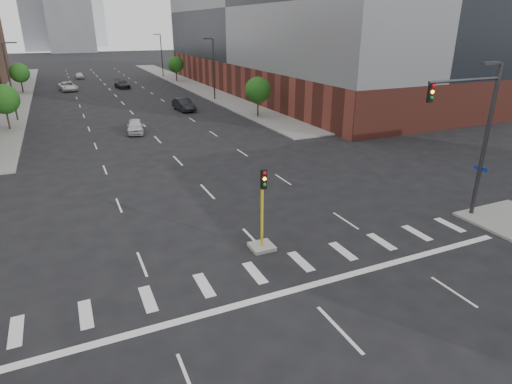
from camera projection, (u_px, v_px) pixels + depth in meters
ground at (373, 364)px, 14.70m from camera, size 400.00×400.00×0.00m
sidewalk_left_far at (16, 94)px, 71.65m from camera, size 5.00×92.00×0.15m
sidewalk_right_far at (190, 85)px, 83.19m from camera, size 5.00×92.00×0.15m
building_right_main at (292, 24)px, 72.92m from camera, size 24.00×70.00×22.00m
median_traffic_signal at (262, 232)px, 21.95m from camera, size 1.20×1.20×4.40m
mast_arm_signal at (478, 126)px, 23.86m from camera, size 5.12×0.90×9.07m
streetlight_right_a at (213, 67)px, 64.67m from camera, size 1.60×0.22×9.07m
streetlight_right_b at (161, 53)px, 94.35m from camera, size 1.60×0.22×9.07m
streetlight_left at (10, 79)px, 50.11m from camera, size 1.60×0.22×9.07m
tree_left_near at (4, 99)px, 46.23m from camera, size 3.20×3.20×4.85m
tree_left_far at (19, 73)px, 71.67m from camera, size 3.20×3.20×4.85m
tree_right_near at (258, 90)px, 52.77m from camera, size 3.20×3.20×4.85m
tree_right_far at (176, 65)px, 86.69m from camera, size 3.20×3.20×4.85m
car_near_left at (135, 126)px, 45.94m from camera, size 2.42×4.53×1.47m
car_mid_right at (184, 105)px, 57.94m from camera, size 2.19×5.10×1.64m
car_far_left at (68, 86)px, 75.43m from camera, size 3.39×5.82×1.52m
car_deep_right at (122, 84)px, 78.73m from camera, size 2.55×5.16×1.44m
car_distant at (79, 76)px, 92.59m from camera, size 1.63×3.91×1.32m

